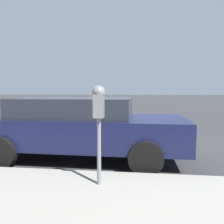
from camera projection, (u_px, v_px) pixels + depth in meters
ground_plane at (124, 147)px, 5.98m from camera, size 220.00×220.00×0.00m
parking_meter at (99, 110)px, 3.18m from camera, size 0.21×0.19×1.48m
car_navy at (81, 126)px, 5.00m from camera, size 2.09×4.61×1.38m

